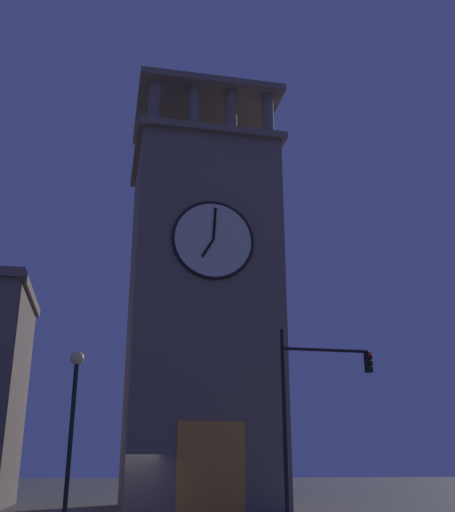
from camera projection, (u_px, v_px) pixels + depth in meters
name	position (u px, v px, depth m)	size (l,w,h in m)	color
clocktower	(201.00, 309.00, 34.05)	(8.36, 8.17, 25.31)	#75665B
traffic_signal_mid	(311.00, 397.00, 22.51)	(3.62, 0.41, 6.91)	black
street_lamp	(73.00, 405.00, 18.82)	(0.44, 0.44, 5.45)	black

